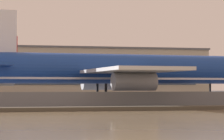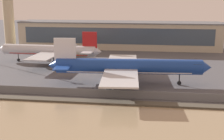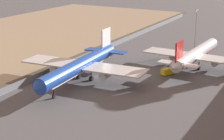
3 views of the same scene
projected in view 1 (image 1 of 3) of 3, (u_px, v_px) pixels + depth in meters
ground_plane at (74, 105)px, 85.24m from camera, size 500.00×500.00×0.00m
shoreline_seawall at (98, 109)px, 65.25m from camera, size 320.00×3.00×0.50m
perimeter_fence at (92, 100)px, 69.67m from camera, size 280.00×0.10×2.29m
cargo_jet_blue at (116, 70)px, 84.97m from camera, size 51.48×44.40×14.69m
baggage_tug at (105, 102)px, 73.14m from camera, size 3.43×3.36×1.80m
terminal_building at (25, 72)px, 150.62m from camera, size 105.65×17.15×14.10m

